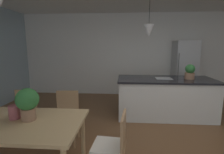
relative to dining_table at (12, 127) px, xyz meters
name	(u,v)px	position (x,y,z in m)	size (l,w,h in m)	color
ground_plane	(164,150)	(2.02, 0.71, -0.69)	(10.00, 8.40, 0.04)	brown
wall_back_kitchen	(144,55)	(2.02, 3.97, 0.68)	(10.00, 0.12, 2.70)	white
dining_table	(12,127)	(0.00, 0.00, 0.00)	(1.72, 0.94, 0.74)	tan
chair_far_left	(23,114)	(-0.39, 0.84, -0.19)	(0.41, 0.41, 0.87)	#A87F56
chair_kitchen_end	(112,145)	(1.23, 0.00, -0.19)	(0.44, 0.44, 0.87)	#A87F56
chair_far_right	(66,115)	(0.38, 0.84, -0.19)	(0.43, 0.43, 0.87)	#A87F56
kitchen_island	(165,97)	(2.32, 2.11, -0.21)	(2.20, 0.97, 0.91)	silver
refrigerator	(184,70)	(3.22, 3.57, 0.24)	(0.65, 0.67, 1.81)	#B2B5B7
pendant_over_island_main	(149,31)	(1.89, 2.11, 1.31)	(0.22, 0.22, 0.87)	black
potted_plant_on_island	(190,72)	(2.85, 2.11, 0.40)	(0.21, 0.21, 0.34)	#8C664C
potted_plant_on_table	(27,102)	(0.20, 0.05, 0.30)	(0.27, 0.27, 0.40)	#8C664C
vase_on_dining_table	(14,112)	(0.00, 0.08, 0.16)	(0.13, 0.13, 0.17)	#994C51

